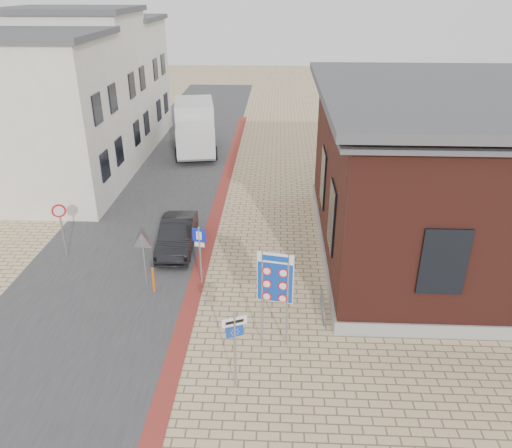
% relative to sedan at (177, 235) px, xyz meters
% --- Properties ---
extents(ground, '(120.00, 120.00, 0.00)m').
position_rel_sedan_xyz_m(ground, '(3.20, -6.55, -0.65)').
color(ground, tan).
rests_on(ground, ground).
extents(road_strip, '(7.00, 60.00, 0.02)m').
position_rel_sedan_xyz_m(road_strip, '(-2.30, 8.45, -0.64)').
color(road_strip, '#38383A').
rests_on(road_strip, ground).
extents(curb_strip, '(0.60, 40.00, 0.02)m').
position_rel_sedan_xyz_m(curb_strip, '(1.20, 3.45, -0.63)').
color(curb_strip, maroon).
rests_on(curb_strip, ground).
extents(brick_building, '(13.00, 13.00, 6.80)m').
position_rel_sedan_xyz_m(brick_building, '(12.19, 0.45, 2.84)').
color(brick_building, gray).
rests_on(brick_building, ground).
extents(townhouse_near, '(7.40, 6.40, 8.30)m').
position_rel_sedan_xyz_m(townhouse_near, '(-7.79, 5.45, 3.52)').
color(townhouse_near, white).
rests_on(townhouse_near, ground).
extents(townhouse_mid, '(7.40, 6.40, 9.10)m').
position_rel_sedan_xyz_m(townhouse_mid, '(-7.79, 11.45, 3.92)').
color(townhouse_mid, white).
rests_on(townhouse_mid, ground).
extents(townhouse_far, '(7.40, 6.40, 8.30)m').
position_rel_sedan_xyz_m(townhouse_far, '(-7.79, 17.45, 3.52)').
color(townhouse_far, white).
rests_on(townhouse_far, ground).
extents(bike_rack, '(0.08, 1.80, 0.60)m').
position_rel_sedan_xyz_m(bike_rack, '(5.85, -4.35, -0.38)').
color(bike_rack, slate).
rests_on(bike_rack, ground).
extents(sedan, '(1.54, 3.98, 1.29)m').
position_rel_sedan_xyz_m(sedan, '(0.00, 0.00, 0.00)').
color(sedan, black).
rests_on(sedan, ground).
extents(box_truck, '(3.42, 6.48, 3.22)m').
position_rel_sedan_xyz_m(box_truck, '(-1.34, 13.77, 1.02)').
color(box_truck, slate).
rests_on(box_truck, ground).
extents(border_sign, '(1.09, 0.26, 3.24)m').
position_rel_sedan_xyz_m(border_sign, '(4.19, -6.05, 1.70)').
color(border_sign, gray).
rests_on(border_sign, ground).
extents(essen_sign, '(0.65, 0.29, 2.55)m').
position_rel_sedan_xyz_m(essen_sign, '(3.14, -8.05, 1.05)').
color(essen_sign, gray).
rests_on(essen_sign, ground).
extents(parking_sign, '(0.52, 0.15, 2.36)m').
position_rel_sedan_xyz_m(parking_sign, '(1.40, -2.67, 0.95)').
color(parking_sign, gray).
rests_on(parking_sign, ground).
extents(yield_sign, '(0.79, 0.10, 2.23)m').
position_rel_sedan_xyz_m(yield_sign, '(-0.60, -3.05, 1.04)').
color(yield_sign, gray).
rests_on(yield_sign, ground).
extents(speed_sign, '(0.52, 0.26, 2.39)m').
position_rel_sedan_xyz_m(speed_sign, '(-4.49, -0.92, 0.95)').
color(speed_sign, gray).
rests_on(speed_sign, ground).
extents(bollard, '(0.11, 0.11, 1.01)m').
position_rel_sedan_xyz_m(bollard, '(-0.25, -3.36, -0.14)').
color(bollard, '#E45D0C').
rests_on(bollard, ground).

